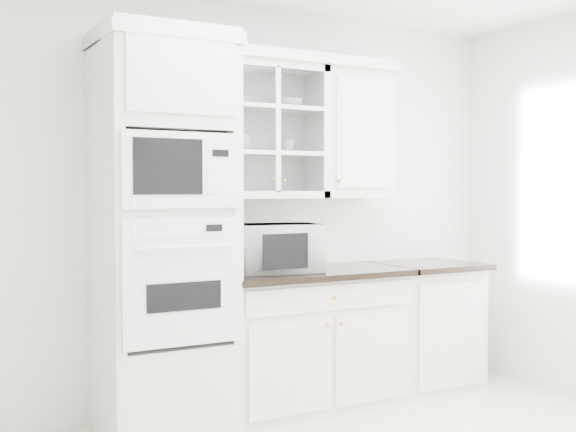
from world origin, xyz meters
TOP-DOWN VIEW (x-y plane):
  - room_shell at (0.00, 0.43)m, footprint 4.00×3.50m
  - oven_column at (-0.75, 1.42)m, footprint 0.76×0.68m
  - base_cabinet_run at (0.28, 1.45)m, footprint 1.32×0.67m
  - extra_base_cabinet at (1.28, 1.45)m, footprint 0.72×0.67m
  - upper_cabinet_glass at (0.03, 1.58)m, footprint 0.80×0.33m
  - upper_cabinet_solid at (0.71, 1.58)m, footprint 0.55×0.33m
  - crown_molding at (-0.07, 1.56)m, footprint 2.14×0.38m
  - countertop_microwave at (0.02, 1.43)m, footprint 0.61×0.53m
  - bowl_a at (-0.15, 1.60)m, footprint 0.27×0.27m
  - bowl_b at (0.19, 1.57)m, footprint 0.22×0.22m
  - cup_a at (-0.16, 1.58)m, footprint 0.16×0.16m
  - cup_b at (0.19, 1.58)m, footprint 0.10×0.10m

SIDE VIEW (x-z plane):
  - base_cabinet_run at x=0.28m, z-range 0.00..0.92m
  - extra_base_cabinet at x=1.28m, z-range 0.00..0.92m
  - countertop_microwave at x=0.02m, z-range 0.92..1.24m
  - oven_column at x=-0.75m, z-range 0.00..2.40m
  - cup_b at x=0.19m, z-range 1.71..1.80m
  - cup_a at x=-0.16m, z-range 1.71..1.82m
  - room_shell at x=0.00m, z-range 0.43..3.13m
  - upper_cabinet_glass at x=0.03m, z-range 1.40..2.30m
  - upper_cabinet_solid at x=0.71m, z-range 1.40..2.30m
  - bowl_a at x=-0.15m, z-range 2.01..2.06m
  - bowl_b at x=0.19m, z-range 2.01..2.07m
  - crown_molding at x=-0.07m, z-range 2.30..2.37m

